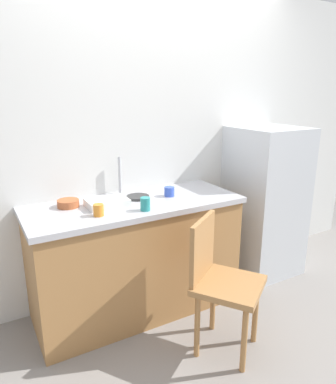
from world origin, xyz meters
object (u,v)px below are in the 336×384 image
object	(u,v)px
cup_blue	(169,192)
cup_orange	(99,210)
chair	(220,279)
cup_teal	(145,204)
dish_tray	(107,203)
terracotta_bowl	(68,203)
refrigerator	(264,201)
hotplate	(138,197)

from	to	relation	value
cup_blue	cup_orange	bearing A→B (deg)	-165.69
chair	cup_blue	bearing A→B (deg)	54.77
cup_teal	cup_blue	distance (m)	0.37
dish_tray	cup_orange	xyz separation A→B (m)	(-0.12, -0.16, 0.01)
chair	cup_blue	xyz separation A→B (m)	(0.01, 0.66, 0.41)
terracotta_bowl	cup_teal	world-z (taller)	cup_teal
cup_teal	refrigerator	bearing A→B (deg)	9.44
hotplate	dish_tray	bearing A→B (deg)	-167.17
refrigerator	chair	size ratio (longest dim) A/B	1.51
cup_orange	cup_blue	size ratio (longest dim) A/B	0.99
chair	refrigerator	bearing A→B (deg)	-1.18
refrigerator	cup_teal	size ratio (longest dim) A/B	15.01
dish_tray	terracotta_bowl	size ratio (longest dim) A/B	1.88
cup_orange	cup_blue	xyz separation A→B (m)	(0.61, 0.16, -0.00)
refrigerator	hotplate	bearing A→B (deg)	177.42
chair	hotplate	world-z (taller)	hotplate
refrigerator	terracotta_bowl	xyz separation A→B (m)	(-1.75, 0.11, 0.23)
terracotta_bowl	cup_blue	xyz separation A→B (m)	(0.74, -0.12, 0.01)
hotplate	refrigerator	bearing A→B (deg)	-2.58
cup_blue	hotplate	bearing A→B (deg)	164.35
cup_teal	cup_orange	distance (m)	0.31
dish_tray	cup_teal	world-z (taller)	cup_teal
hotplate	chair	bearing A→B (deg)	-72.74
cup_teal	terracotta_bowl	bearing A→B (deg)	142.65
dish_tray	terracotta_bowl	distance (m)	0.27
dish_tray	cup_blue	size ratio (longest dim) A/B	3.58
dish_tray	cup_orange	bearing A→B (deg)	-125.76
chair	cup_teal	size ratio (longest dim) A/B	9.94
refrigerator	hotplate	distance (m)	1.26
dish_tray	hotplate	world-z (taller)	dish_tray
refrigerator	cup_teal	world-z (taller)	refrigerator
hotplate	cup_teal	xyz separation A→B (m)	(-0.07, -0.27, 0.03)
chair	terracotta_bowl	world-z (taller)	terracotta_bowl
chair	cup_orange	world-z (taller)	cup_orange
refrigerator	cup_orange	world-z (taller)	refrigerator
cup_orange	dish_tray	bearing A→B (deg)	54.24
terracotta_bowl	hotplate	xyz separation A→B (m)	(0.50, -0.05, -0.02)
cup_teal	cup_blue	size ratio (longest dim) A/B	1.15
cup_orange	refrigerator	bearing A→B (deg)	5.83
cup_teal	chair	bearing A→B (deg)	-56.64
hotplate	cup_blue	size ratio (longest dim) A/B	2.17
dish_tray	hotplate	bearing A→B (deg)	12.83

